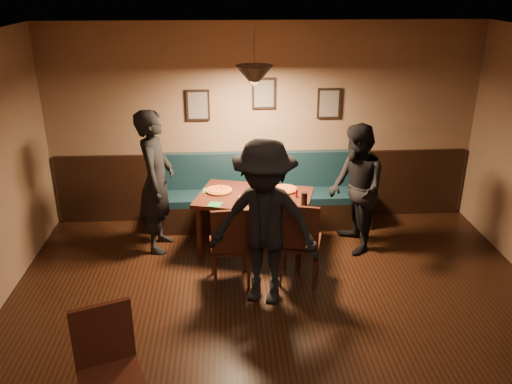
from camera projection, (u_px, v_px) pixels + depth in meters
The scene contains 24 objects.
floor at pixel (291, 383), 4.61m from camera, with size 7.00×7.00×0.00m, color black.
ceiling at pixel (302, 59), 3.55m from camera, with size 7.00×7.00×0.00m, color silver.
wall_back at pixel (264, 125), 7.31m from camera, with size 6.00×6.00×0.00m, color #8C704F.
wainscot at pixel (263, 186), 7.63m from camera, with size 5.88×0.06×1.00m, color black.
booth_bench at pixel (265, 193), 7.38m from camera, with size 3.00×0.60×1.00m, color #0F232D, non-canonical shape.
picture_left at pixel (198, 105), 7.12m from camera, with size 0.32×0.04×0.42m, color black.
picture_center at pixel (264, 93), 7.11m from camera, with size 0.32×0.04×0.42m, color black.
picture_right at pixel (329, 103), 7.22m from camera, with size 0.32×0.04×0.42m, color black.
pendant_lamp at pixel (254, 77), 6.04m from camera, with size 0.44×0.44×0.25m, color black.
dining_table at pixel (254, 223), 6.76m from camera, with size 1.41×0.91×0.76m, color black.
chair_near_left at pixel (230, 243), 5.97m from camera, with size 0.44×0.44×1.00m, color #311A0D, non-canonical shape.
chair_near_right at pixel (300, 240), 6.02m from camera, with size 0.45×0.45×1.03m, color black, non-canonical shape.
diner_left at pixel (156, 182), 6.60m from camera, with size 0.68×0.44×1.85m, color black.
diner_right at pixel (356, 189), 6.60m from camera, with size 0.81×0.63×1.67m, color black.
diner_front at pixel (264, 224), 5.49m from camera, with size 1.19×0.68×1.84m, color black.
pizza_a at pixel (219, 190), 6.73m from camera, with size 0.33×0.33×0.04m, color orange.
pizza_b at pixel (252, 198), 6.48m from camera, with size 0.35×0.35×0.04m, color #C77625.
pizza_c at pixel (285, 189), 6.77m from camera, with size 0.32×0.32×0.04m, color #BE7023.
soda_glass at pixel (304, 199), 6.31m from camera, with size 0.08×0.08×0.16m, color black.
tabasco_bottle at pixel (297, 193), 6.54m from camera, with size 0.03×0.03×0.13m, color #8D0409.
napkin_a at pixel (209, 190), 6.76m from camera, with size 0.17×0.17×0.01m, color #217D37.
napkin_b at pixel (215, 204), 6.35m from camera, with size 0.16×0.16×0.01m, color #1D6E36.
cutlery_set at pixel (257, 207), 6.29m from camera, with size 0.02×0.21×0.00m, color silver.
cafe_chair_far at pixel (111, 378), 3.93m from camera, with size 0.46×0.46×1.05m, color black, non-canonical shape.
Camera 1 is at (-0.52, -3.60, 3.32)m, focal length 36.75 mm.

